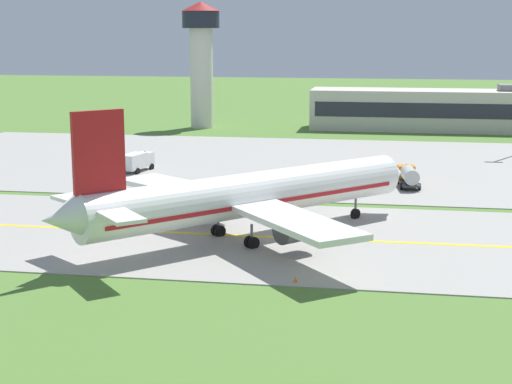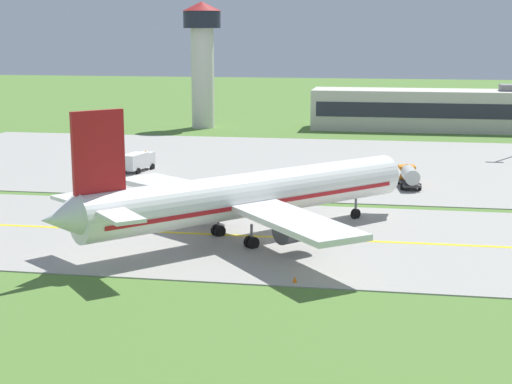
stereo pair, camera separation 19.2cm
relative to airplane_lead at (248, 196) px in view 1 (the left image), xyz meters
The scene contains 11 objects.
ground_plane 4.42m from the airplane_lead, 39.68° to the left, with size 500.00×500.00×0.00m, color #517A33.
taxiway_strip 4.38m from the airplane_lead, 39.68° to the left, with size 240.00×28.00×0.10m, color #9E9B93.
apron_pad 44.64m from the airplane_lead, 75.38° to the left, with size 140.00×52.00×0.10m, color #9E9B93.
taxiway_centreline 4.33m from the airplane_lead, 39.68° to the left, with size 220.00×0.60×0.01m, color yellow.
airplane_lead is the anchor object (origin of this frame).
service_truck_baggage 31.27m from the airplane_lead, 61.64° to the left, with size 2.93×6.21×2.65m.
service_truck_fuel 38.74m from the airplane_lead, 123.04° to the left, with size 3.37×6.30×2.60m.
terminal_building 89.50m from the airplane_lead, 74.75° to the left, with size 52.79×10.47×8.84m.
control_tower 86.95m from the airplane_lead, 106.26° to the left, with size 7.60×7.60×24.15m.
traffic_cone_near_edge 13.48m from the airplane_lead, 82.34° to the left, with size 0.44×0.44×0.60m, color orange.
traffic_cone_mid_edge 13.90m from the airplane_lead, 64.24° to the right, with size 0.44×0.44×0.60m, color orange.
Camera 1 is at (11.42, -70.57, 18.81)m, focal length 56.14 mm.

